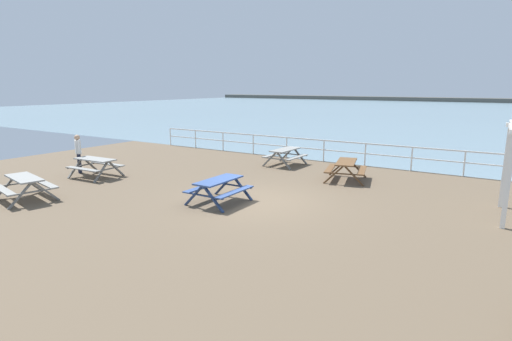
{
  "coord_description": "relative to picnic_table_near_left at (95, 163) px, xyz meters",
  "views": [
    {
      "loc": [
        6.74,
        -10.7,
        3.71
      ],
      "look_at": [
        -0.65,
        0.87,
        0.8
      ],
      "focal_mm": 28.21,
      "sensor_mm": 36.0,
      "label": 1
    }
  ],
  "objects": [
    {
      "name": "distant_shoreline",
      "position": [
        7.55,
        96.36,
        -0.58
      ],
      "size": [
        142.0,
        6.0,
        1.8
      ],
      "primitive_type": "cube",
      "color": "#4C4C47",
      "rests_on": "ground"
    },
    {
      "name": "picnic_table_far_left",
      "position": [
        0.98,
        -3.39,
        0.0
      ],
      "size": [
        2.07,
        1.84,
        0.8
      ],
      "rotation": [
        0.0,
        0.0,
        -0.2
      ],
      "color": "gray",
      "rests_on": "ground"
    },
    {
      "name": "sea_band",
      "position": [
        7.55,
        53.36,
        -0.58
      ],
      "size": [
        142.0,
        90.0,
        0.01
      ],
      "primitive_type": "cube",
      "color": "gray",
      "rests_on": "ground"
    },
    {
      "name": "visitor",
      "position": [
        -1.3,
        0.14,
        0.36
      ],
      "size": [
        0.48,
        0.35,
        1.66
      ],
      "rotation": [
        0.0,
        0.0,
        1.08
      ],
      "color": "#1E2338",
      "rests_on": "ground"
    },
    {
      "name": "picnic_table_near_left",
      "position": [
        0.0,
        0.0,
        0.0
      ],
      "size": [
        1.87,
        1.62,
        0.8
      ],
      "rotation": [
        0.0,
        0.0,
        0.05
      ],
      "color": "gray",
      "rests_on": "ground"
    },
    {
      "name": "seaward_railing",
      "position": [
        7.55,
        8.36,
        0.17
      ],
      "size": [
        23.07,
        0.07,
        1.08
      ],
      "color": "white",
      "rests_on": "ground"
    },
    {
      "name": "ground_plane",
      "position": [
        7.55,
        0.61,
        -0.68
      ],
      "size": [
        30.0,
        24.0,
        0.2
      ],
      "primitive_type": "cube",
      "color": "brown"
    },
    {
      "name": "picnic_table_near_right",
      "position": [
        6.56,
        -0.22,
        0.0
      ],
      "size": [
        1.56,
        1.81,
        0.8
      ],
      "rotation": [
        0.0,
        0.0,
        1.58
      ],
      "color": "#334C84",
      "rests_on": "ground"
    },
    {
      "name": "picnic_table_far_right",
      "position": [
        8.89,
        5.0,
        0.0
      ],
      "size": [
        1.9,
        2.12,
        0.8
      ],
      "rotation": [
        0.0,
        0.0,
        1.82
      ],
      "color": "brown",
      "rests_on": "ground"
    },
    {
      "name": "picnic_table_mid_centre",
      "position": [
        5.37,
        6.42,
        0.0
      ],
      "size": [
        1.59,
        1.85,
        0.8
      ],
      "rotation": [
        0.0,
        0.0,
        1.54
      ],
      "color": "gray",
      "rests_on": "ground"
    }
  ]
}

